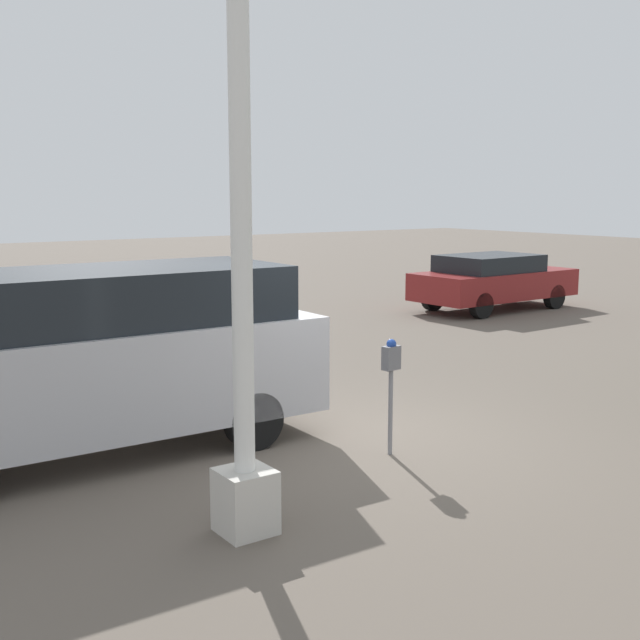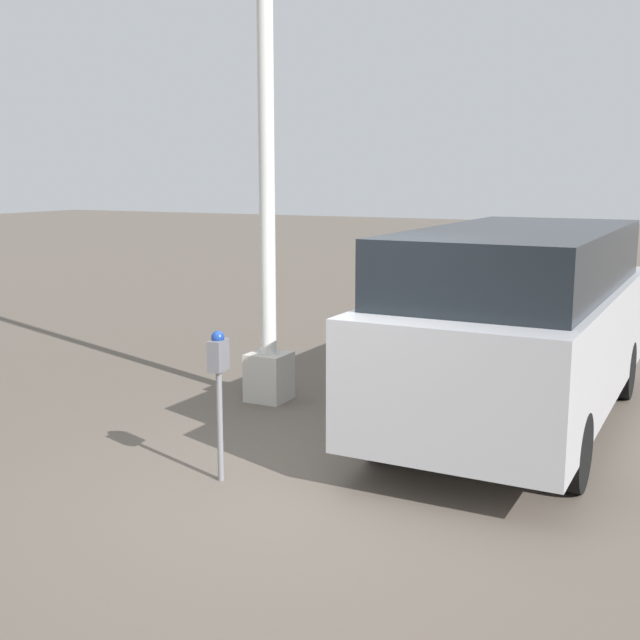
{
  "view_description": "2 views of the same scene",
  "coord_description": "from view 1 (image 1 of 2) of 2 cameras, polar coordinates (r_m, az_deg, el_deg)",
  "views": [
    {
      "loc": [
        5.38,
        7.18,
        2.86
      ],
      "look_at": [
        -0.34,
        -0.98,
        1.26
      ],
      "focal_mm": 45.0,
      "sensor_mm": 36.0,
      "label": 1
    },
    {
      "loc": [
        -5.5,
        -2.93,
        2.55
      ],
      "look_at": [
        0.01,
        -0.19,
        1.43
      ],
      "focal_mm": 45.0,
      "sensor_mm": 36.0,
      "label": 2
    }
  ],
  "objects": [
    {
      "name": "car_distant",
      "position": [
        20.03,
        12.22,
        2.8
      ],
      "size": [
        4.3,
        1.89,
        1.36
      ],
      "rotation": [
        0.0,
        0.0,
        3.17
      ],
      "color": "maroon",
      "rests_on": "ground"
    },
    {
      "name": "lamp_post",
      "position": [
        6.5,
        -5.58,
        3.45
      ],
      "size": [
        0.44,
        0.44,
        6.26
      ],
      "color": "beige",
      "rests_on": "ground"
    },
    {
      "name": "parked_van",
      "position": [
        9.03,
        -15.9,
        -2.44
      ],
      "size": [
        5.07,
        1.97,
        2.04
      ],
      "rotation": [
        0.0,
        0.0,
        -0.02
      ],
      "color": "#B2B2B7",
      "rests_on": "ground"
    },
    {
      "name": "parking_meter_near",
      "position": [
        8.73,
        5.07,
        -3.55
      ],
      "size": [
        0.21,
        0.13,
        1.29
      ],
      "rotation": [
        0.0,
        0.0,
        0.12
      ],
      "color": "gray",
      "rests_on": "ground"
    },
    {
      "name": "ground_plane",
      "position": [
        9.42,
        1.75,
        -8.57
      ],
      "size": [
        80.0,
        80.0,
        0.0
      ],
      "primitive_type": "plane",
      "color": "#60564C"
    }
  ]
}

